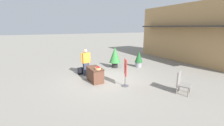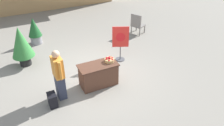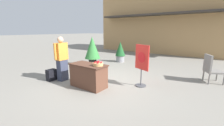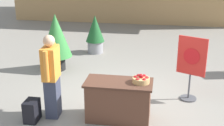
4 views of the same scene
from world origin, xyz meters
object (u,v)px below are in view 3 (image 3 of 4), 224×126
backpack (51,75)px  potted_plant_far_right (92,49)px  person_visitor (62,59)px  apple_basket (98,64)px  patio_chair (211,68)px  potted_plant_far_left (120,51)px  display_table (88,76)px  poster_board (142,64)px

backpack → potted_plant_far_right: (-0.41, 2.71, 0.69)m
person_visitor → backpack: person_visitor is taller
potted_plant_far_right → person_visitor: bearing=-73.0°
apple_basket → potted_plant_far_right: size_ratio=0.21×
person_visitor → patio_chair: (4.54, 2.97, -0.29)m
apple_basket → potted_plant_far_left: (-1.74, 3.99, -0.20)m
display_table → patio_chair: bearing=41.6°
display_table → poster_board: poster_board is taller
patio_chair → potted_plant_far_right: size_ratio=0.66×
apple_basket → person_visitor: 1.69m
poster_board → potted_plant_far_right: 3.64m
person_visitor → potted_plant_far_right: 2.56m
potted_plant_far_right → display_table: bearing=-49.5°
person_visitor → potted_plant_far_left: size_ratio=1.36×
poster_board → potted_plant_far_left: (-2.72, 2.92, -0.14)m
backpack → patio_chair: 5.85m
display_table → potted_plant_far_left: size_ratio=1.05×
display_table → backpack: display_table is taller
patio_chair → display_table: bearing=-165.1°
poster_board → potted_plant_far_left: 3.99m
backpack → poster_board: 3.37m
display_table → potted_plant_far_right: 3.15m
patio_chair → potted_plant_far_right: (-5.28, -0.52, 0.36)m
backpack → potted_plant_far_right: 2.82m
apple_basket → person_visitor: (-1.69, -0.10, -0.01)m
apple_basket → potted_plant_far_right: potted_plant_far_right is taller
display_table → poster_board: bearing=38.1°
display_table → apple_basket: size_ratio=4.00×
display_table → poster_board: 1.81m
potted_plant_far_left → potted_plant_far_right: bearing=-112.8°
apple_basket → poster_board: size_ratio=0.23×
apple_basket → display_table: bearing=-176.7°
backpack → potted_plant_far_left: size_ratio=0.35×
patio_chair → apple_basket: bearing=-161.5°
display_table → apple_basket: (0.41, 0.02, 0.45)m
backpack → potted_plant_far_right: bearing=98.6°
display_table → potted_plant_far_right: size_ratio=0.82×
patio_chair → person_visitor: bearing=-173.5°
potted_plant_far_right → potted_plant_far_left: bearing=67.2°
apple_basket → backpack: 2.15m
potted_plant_far_right → patio_chair: bearing=5.7°
backpack → potted_plant_far_left: potted_plant_far_left is taller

